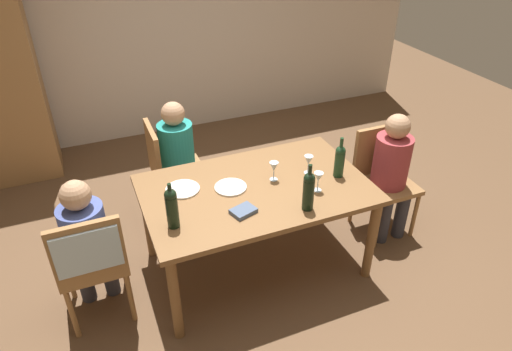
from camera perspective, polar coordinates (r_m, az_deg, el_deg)
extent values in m
plane|color=brown|center=(3.80, 0.00, -10.89)|extent=(10.00, 10.00, 0.00)
cube|color=beige|center=(5.52, -11.48, 18.70)|extent=(6.40, 0.12, 2.70)
cube|color=brown|center=(3.34, 0.00, -1.74)|extent=(1.64, 1.03, 0.04)
cylinder|color=brown|center=(3.10, -10.05, -14.84)|extent=(0.07, 0.07, 0.71)
cylinder|color=brown|center=(3.57, 14.12, -7.80)|extent=(0.07, 0.07, 0.71)
cylinder|color=brown|center=(3.76, -13.34, -5.35)|extent=(0.07, 0.07, 0.71)
cylinder|color=brown|center=(4.16, 7.21, -0.58)|extent=(0.07, 0.07, 0.71)
cylinder|color=olive|center=(4.16, 19.13, -4.70)|extent=(0.04, 0.04, 0.44)
cylinder|color=olive|center=(3.94, 14.87, -6.10)|extent=(0.04, 0.04, 0.44)
cylinder|color=olive|center=(4.38, 16.06, -1.99)|extent=(0.04, 0.04, 0.44)
cylinder|color=olive|center=(4.18, 11.89, -3.15)|extent=(0.04, 0.04, 0.44)
cube|color=olive|center=(4.03, 15.99, -1.18)|extent=(0.44, 0.44, 0.04)
cube|color=olive|center=(4.04, 14.84, 3.11)|extent=(0.44, 0.04, 0.44)
cylinder|color=olive|center=(4.44, -7.52, -0.39)|extent=(0.04, 0.04, 0.44)
cylinder|color=olive|center=(4.13, -6.06, -3.03)|extent=(0.04, 0.04, 0.44)
cylinder|color=olive|center=(4.38, -12.30, -1.42)|extent=(0.04, 0.04, 0.44)
cylinder|color=olive|center=(4.07, -11.18, -4.18)|extent=(0.04, 0.04, 0.44)
cube|color=olive|center=(4.12, -9.56, 0.54)|extent=(0.44, 0.44, 0.04)
cube|color=olive|center=(3.97, -12.66, 2.89)|extent=(0.04, 0.44, 0.44)
cylinder|color=olive|center=(3.65, -22.29, -11.44)|extent=(0.04, 0.04, 0.44)
cylinder|color=olive|center=(3.64, -16.33, -10.23)|extent=(0.04, 0.04, 0.44)
cylinder|color=olive|center=(3.37, -21.90, -15.69)|extent=(0.04, 0.04, 0.44)
cylinder|color=olive|center=(3.36, -15.34, -14.38)|extent=(0.04, 0.04, 0.44)
cube|color=olive|center=(3.34, -19.71, -9.95)|extent=(0.44, 0.44, 0.04)
cube|color=olive|center=(3.03, -20.17, -8.99)|extent=(0.44, 0.04, 0.44)
cube|color=#ADC6D6|center=(3.02, -20.25, -8.67)|extent=(0.40, 0.07, 0.31)
cylinder|color=#33333D|center=(4.12, 17.63, -4.56)|extent=(0.11, 0.11, 0.46)
cylinder|color=#33333D|center=(4.02, 15.64, -5.19)|extent=(0.11, 0.11, 0.46)
cylinder|color=#9E383D|center=(3.91, 16.48, 1.60)|extent=(0.30, 0.30, 0.45)
sphere|color=tan|center=(3.76, 17.24, 5.86)|extent=(0.20, 0.20, 0.20)
cylinder|color=#33333D|center=(4.34, -7.81, -1.08)|extent=(0.11, 0.11, 0.46)
cylinder|color=#33333D|center=(4.20, -7.14, -2.33)|extent=(0.11, 0.11, 0.46)
cylinder|color=teal|center=(4.00, -9.85, 3.32)|extent=(0.30, 0.30, 0.46)
sphere|color=tan|center=(3.86, -10.30, 7.58)|extent=(0.20, 0.20, 0.20)
cylinder|color=#33333D|center=(3.59, -20.63, -11.58)|extent=(0.11, 0.11, 0.46)
cylinder|color=#33333D|center=(3.59, -17.86, -11.02)|extent=(0.11, 0.11, 0.46)
cylinder|color=#475699|center=(3.20, -20.44, -6.99)|extent=(0.29, 0.29, 0.44)
sphere|color=tan|center=(3.02, -21.57, -2.30)|extent=(0.19, 0.19, 0.19)
cylinder|color=#19381E|center=(3.46, 10.31, 1.38)|extent=(0.08, 0.08, 0.20)
sphere|color=#19381E|center=(3.40, 10.49, 3.01)|extent=(0.08, 0.08, 0.08)
cylinder|color=#19381E|center=(3.38, 10.59, 3.87)|extent=(0.03, 0.03, 0.10)
cylinder|color=black|center=(2.94, -10.37, -4.45)|extent=(0.08, 0.08, 0.23)
sphere|color=black|center=(2.87, -10.62, -2.39)|extent=(0.08, 0.08, 0.08)
cylinder|color=black|center=(2.84, -10.71, -1.64)|extent=(0.03, 0.03, 0.07)
cylinder|color=black|center=(3.07, 6.52, -2.38)|extent=(0.08, 0.08, 0.23)
sphere|color=black|center=(3.00, 6.67, -0.38)|extent=(0.08, 0.08, 0.08)
cylinder|color=black|center=(2.97, 6.74, 0.54)|extent=(0.03, 0.03, 0.09)
cylinder|color=silver|center=(3.51, 6.45, 0.36)|extent=(0.06, 0.06, 0.00)
cylinder|color=silver|center=(3.49, 6.49, 0.87)|extent=(0.01, 0.01, 0.07)
cone|color=silver|center=(3.45, 6.56, 1.89)|extent=(0.07, 0.07, 0.07)
cylinder|color=silver|center=(3.41, 2.21, -0.48)|extent=(0.06, 0.06, 0.00)
cylinder|color=silver|center=(3.39, 2.22, 0.05)|extent=(0.01, 0.01, 0.07)
cone|color=silver|center=(3.35, 2.24, 1.09)|extent=(0.07, 0.07, 0.07)
cylinder|color=silver|center=(3.32, 7.64, -1.81)|extent=(0.06, 0.06, 0.00)
cylinder|color=silver|center=(3.30, 7.69, -1.28)|extent=(0.01, 0.01, 0.07)
cone|color=silver|center=(3.26, 7.78, -0.22)|extent=(0.07, 0.07, 0.07)
cylinder|color=silver|center=(3.33, -9.11, -1.70)|extent=(0.25, 0.25, 0.01)
cylinder|color=silver|center=(3.32, -3.18, -1.47)|extent=(0.23, 0.23, 0.01)
cube|color=#4C5B75|center=(3.07, -1.58, -4.43)|extent=(0.19, 0.16, 0.03)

